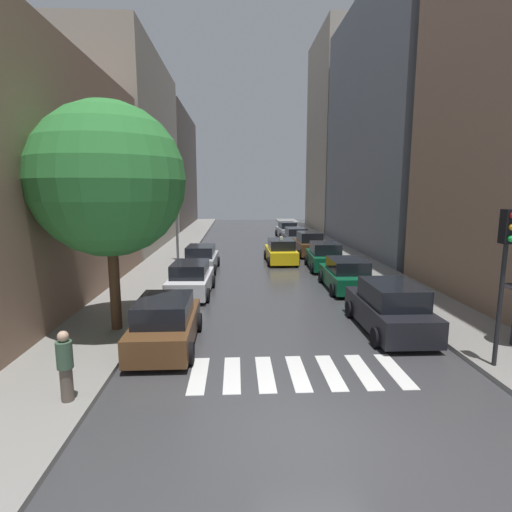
% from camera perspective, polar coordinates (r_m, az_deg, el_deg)
% --- Properties ---
extents(ground_plane, '(28.00, 72.00, 0.04)m').
position_cam_1_polar(ground_plane, '(31.87, 0.14, 0.40)').
color(ground_plane, '#38383B').
extents(sidewalk_left, '(3.00, 72.00, 0.15)m').
position_cam_1_polar(sidewalk_left, '(32.18, -11.50, 0.47)').
color(sidewalk_left, gray).
rests_on(sidewalk_left, ground).
extents(sidewalk_right, '(3.00, 72.00, 0.15)m').
position_cam_1_polar(sidewalk_right, '(32.84, 11.54, 0.65)').
color(sidewalk_right, gray).
rests_on(sidewalk_right, ground).
extents(crosswalk_stripes, '(5.85, 2.20, 0.01)m').
position_cam_1_polar(crosswalk_stripes, '(11.49, 5.97, -16.15)').
color(crosswalk_stripes, silver).
rests_on(crosswalk_stripes, ground).
extents(building_left_near, '(6.00, 19.13, 10.64)m').
position_cam_1_polar(building_left_near, '(19.75, -31.53, 9.08)').
color(building_left_near, '#8C6B56').
rests_on(building_left_near, ground).
extents(building_left_mid, '(6.00, 17.85, 16.16)m').
position_cam_1_polar(building_left_mid, '(38.08, -17.58, 13.66)').
color(building_left_mid, '#9E9384').
rests_on(building_left_mid, ground).
extents(building_left_far, '(6.00, 20.77, 15.13)m').
position_cam_1_polar(building_left_far, '(57.86, -12.44, 11.74)').
color(building_left_far, '#564C47').
rests_on(building_left_far, ground).
extents(building_right_mid, '(6.00, 19.47, 19.91)m').
position_cam_1_polar(building_right_mid, '(35.76, 18.73, 16.94)').
color(building_right_mid, slate).
rests_on(building_right_mid, ground).
extents(building_right_far, '(6.00, 12.34, 22.83)m').
position_cam_1_polar(building_right_far, '(51.52, 11.85, 16.39)').
color(building_right_far, '#9E9384').
rests_on(building_right_far, ground).
extents(parked_car_left_nearest, '(2.03, 4.24, 1.63)m').
position_cam_1_polar(parked_car_left_nearest, '(13.18, -12.72, -9.37)').
color(parked_car_left_nearest, brown).
rests_on(parked_car_left_nearest, ground).
extents(parked_car_left_second, '(2.14, 4.24, 1.59)m').
position_cam_1_polar(parked_car_left_second, '(19.34, -9.23, -3.29)').
color(parked_car_left_second, silver).
rests_on(parked_car_left_second, ground).
extents(parked_car_left_third, '(2.15, 4.32, 1.58)m').
position_cam_1_polar(parked_car_left_third, '(24.99, -7.78, -0.41)').
color(parked_car_left_third, '#B2B7BF').
rests_on(parked_car_left_third, ground).
extents(parked_car_right_nearest, '(2.14, 4.64, 1.77)m').
position_cam_1_polar(parked_car_right_nearest, '(15.02, 18.42, -7.07)').
color(parked_car_right_nearest, black).
rests_on(parked_car_right_nearest, ground).
extents(parked_car_right_second, '(2.20, 4.40, 1.57)m').
position_cam_1_polar(parked_car_right_second, '(20.65, 12.69, -2.63)').
color(parked_car_right_second, '#0C4C2D').
rests_on(parked_car_right_second, ground).
extents(parked_car_right_third, '(2.27, 4.32, 1.70)m').
position_cam_1_polar(parked_car_right_third, '(25.65, 9.70, -0.09)').
color(parked_car_right_third, '#0C4C2D').
rests_on(parked_car_right_third, ground).
extents(parked_car_right_fourth, '(2.13, 4.11, 1.81)m').
position_cam_1_polar(parked_car_right_fourth, '(30.84, 7.52, 1.63)').
color(parked_car_right_fourth, brown).
rests_on(parked_car_right_fourth, ground).
extents(parked_car_right_fifth, '(2.15, 4.73, 1.61)m').
position_cam_1_polar(parked_car_right_fifth, '(36.29, 5.64, 2.69)').
color(parked_car_right_fifth, '#474C51').
rests_on(parked_car_right_fifth, ground).
extents(parked_car_right_sixth, '(2.14, 4.77, 1.63)m').
position_cam_1_polar(parked_car_right_sixth, '(42.50, 4.42, 3.69)').
color(parked_car_right_sixth, '#B2B7BF').
rests_on(parked_car_right_sixth, ground).
extents(taxi_midroad, '(2.11, 4.35, 1.81)m').
position_cam_1_polar(taxi_midroad, '(27.58, 3.54, 0.62)').
color(taxi_midroad, yellow).
rests_on(taxi_midroad, ground).
extents(pedestrian_near_tree, '(0.36, 0.36, 1.67)m').
position_cam_1_polar(pedestrian_near_tree, '(10.40, -25.44, -13.75)').
color(pedestrian_near_tree, brown).
rests_on(pedestrian_near_tree, sidewalk_left).
extents(street_tree_left, '(5.08, 5.08, 7.66)m').
position_cam_1_polar(street_tree_left, '(14.33, -20.19, 10.05)').
color(street_tree_left, '#513823').
rests_on(street_tree_left, sidewalk_left).
extents(traffic_light_right_corner, '(0.30, 0.42, 4.30)m').
position_cam_1_polar(traffic_light_right_corner, '(12.48, 31.90, 0.30)').
color(traffic_light_right_corner, black).
rests_on(traffic_light_right_corner, sidewalk_right).
extents(lamp_post_left, '(0.60, 0.28, 7.37)m').
position_cam_1_polar(lamp_post_left, '(26.99, -11.28, 7.97)').
color(lamp_post_left, '#595B60').
rests_on(lamp_post_left, sidewalk_left).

